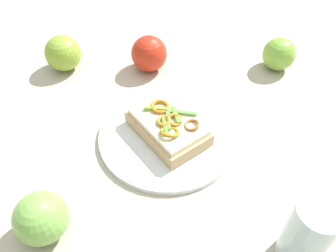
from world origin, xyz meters
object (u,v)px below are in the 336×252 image
drinking_glass (308,234)px  plate (168,135)px  apple_2 (149,54)px  sandwich (168,126)px  apple_1 (279,54)px  apple_3 (63,53)px  apple_0 (41,218)px

drinking_glass → plate: bearing=124.2°
plate → apple_2: (-0.02, 0.22, 0.04)m
apple_2 → plate: bearing=-83.9°
sandwich → drinking_glass: 0.30m
sandwich → apple_1: apple_1 is taller
plate → apple_3: apple_3 is taller
apple_1 → apple_2: apple_2 is taller
plate → sandwich: 0.03m
apple_3 → drinking_glass: size_ratio=0.69×
apple_1 → drinking_glass: (-0.11, -0.45, 0.02)m
apple_0 → apple_2: (0.18, 0.40, 0.00)m
apple_0 → apple_2: apple_2 is taller
sandwich → apple_1: bearing=-85.8°
plate → sandwich: (0.00, -0.00, 0.03)m
apple_0 → drinking_glass: (0.37, -0.07, 0.02)m
apple_2 → apple_0: bearing=-114.0°
plate → apple_1: 0.34m
apple_1 → drinking_glass: size_ratio=0.63×
apple_1 → apple_3: bearing=175.1°
apple_2 → apple_1: bearing=-4.4°
drinking_glass → apple_0: bearing=169.6°
plate → apple_0: 0.27m
apple_0 → apple_1: (0.48, 0.38, -0.00)m
apple_1 → apple_0: bearing=-141.6°
sandwich → drinking_glass: (0.17, -0.25, 0.03)m
plate → drinking_glass: (0.17, -0.25, 0.05)m
plate → drinking_glass: 0.30m
apple_2 → apple_3: bearing=174.3°
sandwich → apple_2: (-0.02, 0.22, 0.01)m
apple_1 → sandwich: bearing=-144.0°
apple_3 → drinking_glass: drinking_glass is taller
apple_0 → apple_3: apple_3 is taller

